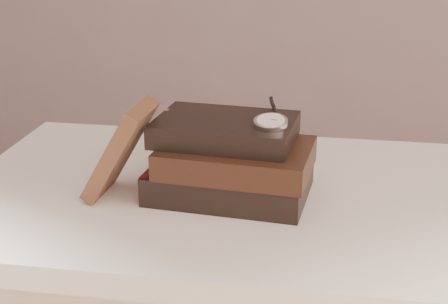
# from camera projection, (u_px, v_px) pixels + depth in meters

# --- Properties ---
(table) EXTENTS (1.00, 0.60, 0.75)m
(table) POSITION_uv_depth(u_px,v_px,m) (248.00, 238.00, 1.16)
(table) COLOR white
(table) RESTS_ON ground
(book_stack) EXTENTS (0.28, 0.20, 0.13)m
(book_stack) POSITION_uv_depth(u_px,v_px,m) (231.00, 161.00, 1.09)
(book_stack) COLOR black
(book_stack) RESTS_ON table
(journal) EXTENTS (0.11, 0.11, 0.16)m
(journal) POSITION_uv_depth(u_px,v_px,m) (120.00, 150.00, 1.08)
(journal) COLOR #402518
(journal) RESTS_ON table
(pocket_watch) EXTENTS (0.06, 0.16, 0.02)m
(pocket_watch) POSITION_uv_depth(u_px,v_px,m) (271.00, 121.00, 1.04)
(pocket_watch) COLOR silver
(pocket_watch) RESTS_ON book_stack
(eyeglasses) EXTENTS (0.12, 0.13, 0.05)m
(eyeglasses) POSITION_uv_depth(u_px,v_px,m) (193.00, 132.00, 1.19)
(eyeglasses) COLOR silver
(eyeglasses) RESTS_ON book_stack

